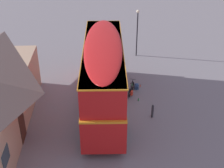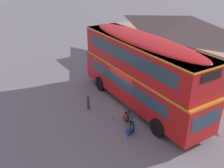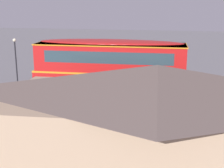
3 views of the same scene
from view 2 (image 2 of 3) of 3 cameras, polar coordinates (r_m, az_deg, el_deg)
ground_plane at (r=17.31m, az=3.87°, el=-4.56°), size 120.00×120.00×0.00m
double_decker_bus at (r=16.11m, az=6.64°, el=3.43°), size 10.77×2.87×4.79m
touring_bicycle at (r=14.92m, az=3.84°, el=-8.35°), size 1.70×0.62×0.98m
backpack_on_ground at (r=14.30m, az=3.93°, el=-10.62°), size 0.32×0.32×0.49m
water_bottle_red_squeeze at (r=14.03m, az=3.57°, el=-12.20°), size 0.07×0.07×0.22m
water_bottle_green_metal at (r=15.51m, az=0.38°, el=-8.00°), size 0.08×0.08×0.22m
pub_building at (r=23.83m, az=16.94°, el=9.29°), size 14.56×7.45×4.70m
kerb_bollard at (r=16.51m, az=-5.47°, el=-4.24°), size 0.16×0.16×0.97m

